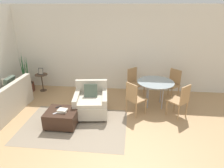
# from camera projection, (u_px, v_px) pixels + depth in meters

# --- Properties ---
(ground_plane) EXTENTS (20.00, 20.00, 0.00)m
(ground_plane) POSITION_uv_depth(u_px,v_px,m) (95.00, 151.00, 3.99)
(ground_plane) COLOR tan
(wall_back) EXTENTS (12.00, 0.06, 2.75)m
(wall_back) POSITION_uv_depth(u_px,v_px,m) (112.00, 49.00, 6.48)
(wall_back) COLOR white
(wall_back) RESTS_ON ground_plane
(area_rug) EXTENTS (2.49, 1.75, 0.01)m
(area_rug) POSITION_uv_depth(u_px,v_px,m) (74.00, 126.00, 4.82)
(area_rug) COLOR gray
(area_rug) RESTS_ON ground_plane
(couch) EXTENTS (0.89, 1.86, 0.90)m
(couch) POSITION_uv_depth(u_px,v_px,m) (2.00, 104.00, 5.24)
(couch) COLOR beige
(couch) RESTS_ON ground_plane
(armchair) EXTENTS (0.96, 1.02, 0.83)m
(armchair) POSITION_uv_depth(u_px,v_px,m) (91.00, 102.00, 5.26)
(armchair) COLOR beige
(armchair) RESTS_ON ground_plane
(ottoman) EXTENTS (0.73, 0.63, 0.39)m
(ottoman) POSITION_uv_depth(u_px,v_px,m) (62.00, 117.00, 4.77)
(ottoman) COLOR #382319
(ottoman) RESTS_ON ground_plane
(book_stack) EXTENTS (0.24, 0.19, 0.06)m
(book_stack) POSITION_uv_depth(u_px,v_px,m) (62.00, 111.00, 4.65)
(book_stack) COLOR beige
(book_stack) RESTS_ON ottoman
(tv_remote_primary) EXTENTS (0.12, 0.13, 0.01)m
(tv_remote_primary) POSITION_uv_depth(u_px,v_px,m) (56.00, 113.00, 4.60)
(tv_remote_primary) COLOR #B7B7BC
(tv_remote_primary) RESTS_ON ottoman
(tv_remote_secondary) EXTENTS (0.13, 0.13, 0.01)m
(tv_remote_secondary) POSITION_uv_depth(u_px,v_px,m) (59.00, 107.00, 4.88)
(tv_remote_secondary) COLOR black
(tv_remote_secondary) RESTS_ON ottoman
(potted_plant) EXTENTS (0.44, 0.44, 1.35)m
(potted_plant) POSITION_uv_depth(u_px,v_px,m) (27.00, 83.00, 6.68)
(potted_plant) COLOR brown
(potted_plant) RESTS_ON ground_plane
(side_table) EXTENTS (0.41, 0.41, 0.58)m
(side_table) POSITION_uv_depth(u_px,v_px,m) (42.00, 79.00, 6.64)
(side_table) COLOR #4C3828
(side_table) RESTS_ON ground_plane
(picture_frame) EXTENTS (0.16, 0.07, 0.21)m
(picture_frame) POSITION_uv_depth(u_px,v_px,m) (41.00, 71.00, 6.53)
(picture_frame) COLOR black
(picture_frame) RESTS_ON side_table
(dining_table) EXTENTS (1.02, 1.02, 0.73)m
(dining_table) POSITION_uv_depth(u_px,v_px,m) (155.00, 85.00, 5.57)
(dining_table) COLOR #99A8AD
(dining_table) RESTS_ON ground_plane
(dining_chair_near_left) EXTENTS (0.59, 0.59, 0.90)m
(dining_chair_near_left) POSITION_uv_depth(u_px,v_px,m) (134.00, 97.00, 5.14)
(dining_chair_near_left) COLOR tan
(dining_chair_near_left) RESTS_ON ground_plane
(dining_chair_near_right) EXTENTS (0.59, 0.59, 0.90)m
(dining_chair_near_right) POSITION_uv_depth(u_px,v_px,m) (181.00, 99.00, 5.02)
(dining_chair_near_right) COLOR tan
(dining_chair_near_right) RESTS_ON ground_plane
(dining_chair_far_left) EXTENTS (0.59, 0.59, 0.90)m
(dining_chair_far_left) POSITION_uv_depth(u_px,v_px,m) (134.00, 81.00, 6.22)
(dining_chair_far_left) COLOR tan
(dining_chair_far_left) RESTS_ON ground_plane
(dining_chair_far_right) EXTENTS (0.59, 0.59, 0.90)m
(dining_chair_far_right) POSITION_uv_depth(u_px,v_px,m) (173.00, 82.00, 6.10)
(dining_chair_far_right) COLOR tan
(dining_chair_far_right) RESTS_ON ground_plane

